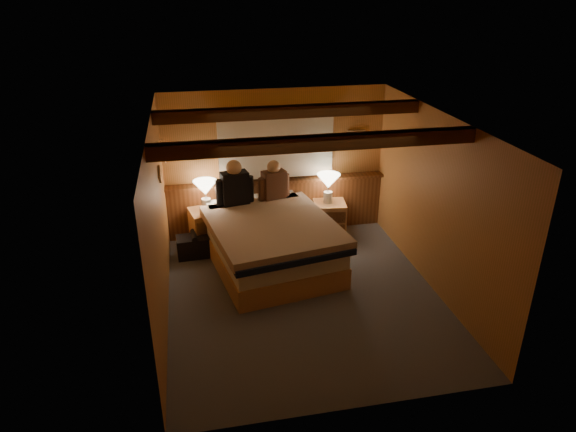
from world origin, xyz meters
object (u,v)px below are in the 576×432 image
object	(u,v)px
nightstand_left	(209,228)
nightstand_right	(329,218)
person_left	(235,186)
duffel_bag	(195,246)
bed	(270,242)
lamp_left	(205,189)
person_right	(274,183)
lamp_right	(328,183)

from	to	relation	value
nightstand_left	nightstand_right	xyz separation A→B (m)	(1.99, 0.02, -0.02)
person_left	duffel_bag	bearing A→B (deg)	-174.33
duffel_bag	person_left	bearing A→B (deg)	12.29
nightstand_right	person_left	bearing A→B (deg)	-167.48
nightstand_right	bed	bearing A→B (deg)	-135.82
nightstand_right	lamp_left	size ratio (longest dim) A/B	1.19
nightstand_left	bed	bearing A→B (deg)	-56.29
nightstand_right	duffel_bag	world-z (taller)	nightstand_right
bed	person_left	xyz separation A→B (m)	(-0.43, 0.71, 0.65)
nightstand_right	person_right	bearing A→B (deg)	-170.88
lamp_right	person_right	size ratio (longest dim) A/B	0.76
lamp_left	duffel_bag	world-z (taller)	lamp_left
person_left	duffel_bag	size ratio (longest dim) A/B	1.31
person_right	duffel_bag	size ratio (longest dim) A/B	1.16
bed	lamp_right	size ratio (longest dim) A/B	4.94
lamp_left	person_left	bearing A→B (deg)	-20.25
person_right	duffel_bag	world-z (taller)	person_right
nightstand_left	nightstand_right	size ratio (longest dim) A/B	1.13
lamp_left	person_left	distance (m)	0.48
nightstand_left	person_left	xyz separation A→B (m)	(0.43, -0.12, 0.73)
person_right	duffel_bag	distance (m)	1.58
lamp_right	duffel_bag	bearing A→B (deg)	-170.93
bed	nightstand_left	distance (m)	1.20
lamp_left	lamp_right	size ratio (longest dim) A/B	0.97
nightstand_left	lamp_left	bearing A→B (deg)	99.84
lamp_right	lamp_left	bearing A→B (deg)	179.86
lamp_right	person_left	size ratio (longest dim) A/B	0.67
nightstand_right	lamp_left	bearing A→B (deg)	-173.27
nightstand_right	lamp_right	distance (m)	0.63
nightstand_right	duffel_bag	xyz separation A→B (m)	(-2.24, -0.33, -0.11)
duffel_bag	lamp_right	bearing A→B (deg)	5.33
nightstand_right	lamp_left	xyz separation A→B (m)	(-2.01, 0.02, 0.67)
person_left	person_right	distance (m)	0.64
person_left	person_right	xyz separation A→B (m)	(0.63, 0.11, -0.04)
nightstand_right	person_left	xyz separation A→B (m)	(-1.57, -0.14, 0.75)
lamp_left	nightstand_left	bearing A→B (deg)	-68.16
lamp_right	duffel_bag	world-z (taller)	lamp_right
lamp_left	person_right	xyz separation A→B (m)	(1.07, -0.05, 0.05)
person_right	bed	bearing A→B (deg)	-120.37
nightstand_left	person_left	distance (m)	0.86
bed	person_right	bearing A→B (deg)	66.20
bed	nightstand_right	xyz separation A→B (m)	(1.14, 0.85, -0.11)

